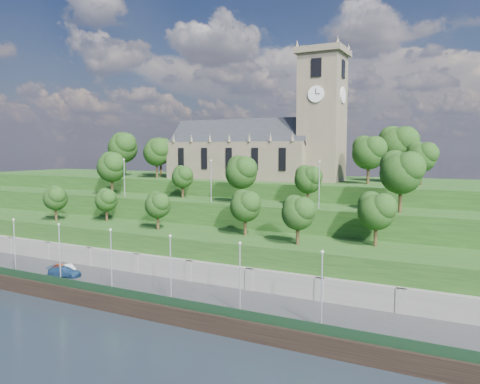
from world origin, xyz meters
The scene contains 17 objects.
ground centered at (0.00, 0.00, 0.00)m, with size 320.00×320.00×0.00m, color black.
promenade centered at (0.00, 6.00, 1.00)m, with size 160.00×12.00×2.00m, color #2D2D30.
quay_wall centered at (0.00, -0.05, 1.10)m, with size 160.00×0.50×2.20m, color black.
fence centered at (0.00, 0.60, 2.60)m, with size 160.00×0.10×1.20m, color #16331D.
retaining_wall centered at (0.00, 11.97, 2.50)m, with size 160.00×2.10×5.00m.
embankment_lower centered at (0.00, 18.00, 4.00)m, with size 160.00×12.00×8.00m, color #1D4015.
embankment_upper centered at (0.00, 29.00, 6.00)m, with size 160.00×10.00×12.00m, color #1D4015.
hilltop centered at (0.00, 50.00, 7.50)m, with size 160.00×32.00×15.00m, color #1D4015.
church centered at (0.79, 45.98, 22.52)m, with size 38.60×12.35×27.60m.
trees_lower centered at (4.93, 18.09, 12.73)m, with size 63.49×8.89×7.61m.
trees_upper centered at (5.31, 27.79, 17.75)m, with size 64.14×8.24×9.31m.
trees_hilltop centered at (-1.54, 44.88, 21.70)m, with size 74.28×16.70×11.06m.
lamp_posts_promenade centered at (-2.00, 2.50, 6.92)m, with size 60.36×0.36×8.61m.
lamp_posts_upper centered at (0.00, 26.00, 16.41)m, with size 40.36×0.36×7.61m.
car_left centered at (-16.42, 6.44, 2.59)m, with size 1.38×3.44×1.17m, color #A63E1B.
car_middle centered at (-15.16, 6.89, 2.56)m, with size 1.20×3.43×1.13m, color #A2A3A7.
car_right centered at (-13.20, 4.37, 2.76)m, with size 2.12×5.21×1.51m, color navy.
Camera 1 is at (42.90, -45.48, 21.38)m, focal length 35.00 mm.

